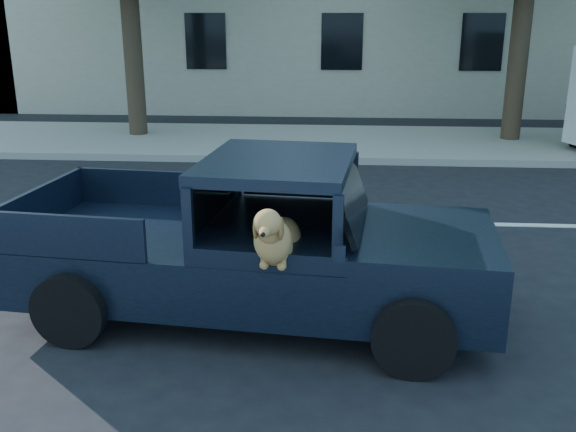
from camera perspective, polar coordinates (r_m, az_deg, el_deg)
name	(u,v)px	position (r m, az deg, el deg)	size (l,w,h in m)	color
ground	(250,323)	(6.61, -3.42, -9.48)	(120.00, 120.00, 0.00)	black
far_sidewalk	(299,142)	(15.34, 1.00, 6.60)	(60.00, 4.00, 0.15)	gray
lane_stripes	(411,223)	(9.78, 10.89, -0.58)	(21.60, 0.14, 0.01)	silver
pickup_truck	(249,264)	(6.56, -3.49, -4.25)	(4.85, 2.63, 1.68)	black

